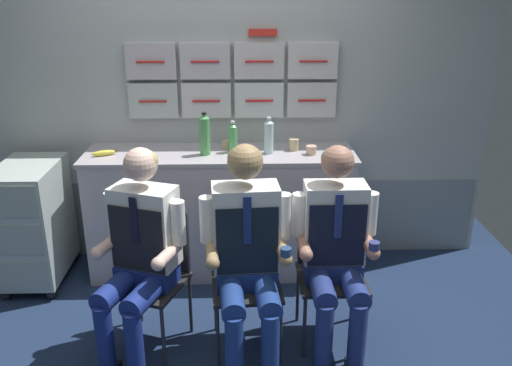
{
  "coord_description": "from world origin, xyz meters",
  "views": [
    {
      "loc": [
        0.21,
        -2.63,
        2.1
      ],
      "look_at": [
        0.29,
        0.32,
        0.99
      ],
      "focal_mm": 37.87,
      "sensor_mm": 36.0,
      "label": 1
    }
  ],
  "objects_px": {
    "crew_member_right": "(247,247)",
    "snack_banana": "(104,153)",
    "folding_chair_by_counter": "(330,258)",
    "paper_cup_blue": "(226,144)",
    "service_trolley": "(33,220)",
    "folding_chair_left": "(155,263)",
    "folding_chair_right": "(245,265)",
    "crew_member_by_counter": "(336,244)",
    "crew_member_left": "(139,248)",
    "water_bottle_short": "(205,135)"
  },
  "relations": [
    {
      "from": "folding_chair_right",
      "to": "crew_member_right",
      "type": "xyz_separation_m",
      "value": [
        0.01,
        -0.16,
        0.2
      ]
    },
    {
      "from": "folding_chair_left",
      "to": "snack_banana",
      "type": "distance_m",
      "value": 1.01
    },
    {
      "from": "crew_member_right",
      "to": "crew_member_by_counter",
      "type": "distance_m",
      "value": 0.52
    },
    {
      "from": "service_trolley",
      "to": "folding_chair_right",
      "type": "bearing_deg",
      "value": -25.8
    },
    {
      "from": "folding_chair_left",
      "to": "water_bottle_short",
      "type": "bearing_deg",
      "value": 71.49
    },
    {
      "from": "folding_chair_by_counter",
      "to": "crew_member_by_counter",
      "type": "height_order",
      "value": "crew_member_by_counter"
    },
    {
      "from": "crew_member_left",
      "to": "crew_member_by_counter",
      "type": "xyz_separation_m",
      "value": [
        1.12,
        0.03,
        -0.0
      ]
    },
    {
      "from": "service_trolley",
      "to": "folding_chair_right",
      "type": "xyz_separation_m",
      "value": [
        1.52,
        -0.74,
        0.03
      ]
    },
    {
      "from": "crew_member_by_counter",
      "to": "folding_chair_by_counter",
      "type": "bearing_deg",
      "value": 90.84
    },
    {
      "from": "folding_chair_left",
      "to": "paper_cup_blue",
      "type": "height_order",
      "value": "paper_cup_blue"
    },
    {
      "from": "service_trolley",
      "to": "folding_chair_by_counter",
      "type": "relative_size",
      "value": 1.08
    },
    {
      "from": "service_trolley",
      "to": "crew_member_by_counter",
      "type": "xyz_separation_m",
      "value": [
        2.05,
        -0.82,
        0.2
      ]
    },
    {
      "from": "crew_member_by_counter",
      "to": "paper_cup_blue",
      "type": "relative_size",
      "value": 17.74
    },
    {
      "from": "service_trolley",
      "to": "paper_cup_blue",
      "type": "distance_m",
      "value": 1.5
    },
    {
      "from": "crew_member_left",
      "to": "paper_cup_blue",
      "type": "distance_m",
      "value": 1.22
    },
    {
      "from": "folding_chair_by_counter",
      "to": "folding_chair_left",
      "type": "bearing_deg",
      "value": -177.95
    },
    {
      "from": "crew_member_by_counter",
      "to": "water_bottle_short",
      "type": "relative_size",
      "value": 4.08
    },
    {
      "from": "folding_chair_right",
      "to": "snack_banana",
      "type": "relative_size",
      "value": 4.81
    },
    {
      "from": "folding_chair_right",
      "to": "crew_member_right",
      "type": "bearing_deg",
      "value": -85.29
    },
    {
      "from": "folding_chair_left",
      "to": "snack_banana",
      "type": "height_order",
      "value": "snack_banana"
    },
    {
      "from": "service_trolley",
      "to": "folding_chair_left",
      "type": "relative_size",
      "value": 1.08
    },
    {
      "from": "service_trolley",
      "to": "folding_chair_left",
      "type": "distance_m",
      "value": 1.21
    },
    {
      "from": "folding_chair_left",
      "to": "crew_member_right",
      "type": "distance_m",
      "value": 0.62
    },
    {
      "from": "folding_chair_by_counter",
      "to": "paper_cup_blue",
      "type": "xyz_separation_m",
      "value": [
        -0.65,
        0.91,
        0.46
      ]
    },
    {
      "from": "crew_member_by_counter",
      "to": "water_bottle_short",
      "type": "xyz_separation_m",
      "value": [
        -0.8,
        0.92,
        0.4
      ]
    },
    {
      "from": "snack_banana",
      "to": "service_trolley",
      "type": "bearing_deg",
      "value": -170.91
    },
    {
      "from": "folding_chair_by_counter",
      "to": "crew_member_by_counter",
      "type": "relative_size",
      "value": 0.66
    },
    {
      "from": "crew_member_left",
      "to": "crew_member_right",
      "type": "distance_m",
      "value": 0.61
    },
    {
      "from": "service_trolley",
      "to": "folding_chair_left",
      "type": "bearing_deg",
      "value": -35.5
    },
    {
      "from": "folding_chair_by_counter",
      "to": "snack_banana",
      "type": "bearing_deg",
      "value": 153.7
    },
    {
      "from": "crew_member_right",
      "to": "paper_cup_blue",
      "type": "xyz_separation_m",
      "value": [
        -0.14,
        1.14,
        0.26
      ]
    },
    {
      "from": "crew_member_by_counter",
      "to": "water_bottle_short",
      "type": "height_order",
      "value": "crew_member_by_counter"
    },
    {
      "from": "folding_chair_right",
      "to": "crew_member_by_counter",
      "type": "distance_m",
      "value": 0.56
    },
    {
      "from": "service_trolley",
      "to": "crew_member_left",
      "type": "distance_m",
      "value": 1.27
    },
    {
      "from": "crew_member_right",
      "to": "paper_cup_blue",
      "type": "distance_m",
      "value": 1.18
    },
    {
      "from": "folding_chair_left",
      "to": "folding_chair_by_counter",
      "type": "xyz_separation_m",
      "value": [
        1.06,
        0.04,
        0.0
      ]
    },
    {
      "from": "folding_chair_left",
      "to": "crew_member_right",
      "type": "relative_size",
      "value": 0.65
    },
    {
      "from": "folding_chair_by_counter",
      "to": "water_bottle_short",
      "type": "relative_size",
      "value": 2.7
    },
    {
      "from": "crew_member_right",
      "to": "paper_cup_blue",
      "type": "bearing_deg",
      "value": 97.05
    },
    {
      "from": "folding_chair_left",
      "to": "folding_chair_right",
      "type": "xyz_separation_m",
      "value": [
        0.54,
        -0.04,
        0.0
      ]
    },
    {
      "from": "crew_member_left",
      "to": "crew_member_right",
      "type": "height_order",
      "value": "crew_member_right"
    },
    {
      "from": "crew_member_left",
      "to": "water_bottle_short",
      "type": "xyz_separation_m",
      "value": [
        0.32,
        0.95,
        0.4
      ]
    },
    {
      "from": "folding_chair_right",
      "to": "crew_member_by_counter",
      "type": "xyz_separation_m",
      "value": [
        0.52,
        -0.09,
        0.18
      ]
    },
    {
      "from": "crew_member_right",
      "to": "snack_banana",
      "type": "distance_m",
      "value": 1.42
    },
    {
      "from": "crew_member_by_counter",
      "to": "crew_member_right",
      "type": "bearing_deg",
      "value": -172.12
    },
    {
      "from": "folding_chair_left",
      "to": "snack_banana",
      "type": "relative_size",
      "value": 4.81
    },
    {
      "from": "folding_chair_by_counter",
      "to": "snack_banana",
      "type": "distance_m",
      "value": 1.75
    },
    {
      "from": "folding_chair_right",
      "to": "crew_member_right",
      "type": "distance_m",
      "value": 0.25
    },
    {
      "from": "crew_member_right",
      "to": "snack_banana",
      "type": "relative_size",
      "value": 7.44
    },
    {
      "from": "folding_chair_by_counter",
      "to": "paper_cup_blue",
      "type": "relative_size",
      "value": 11.77
    }
  ]
}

